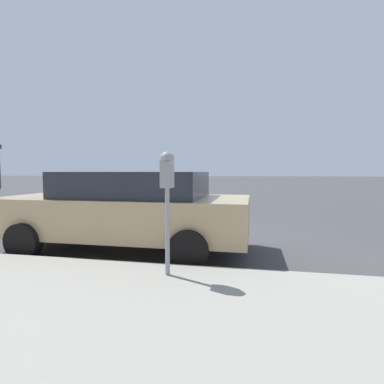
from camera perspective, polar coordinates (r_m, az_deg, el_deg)
name	(u,v)px	position (r m, az deg, el deg)	size (l,w,h in m)	color
ground_plane	(172,240)	(6.80, -3.76, -9.08)	(220.00, 220.00, 0.00)	#424244
parking_meter	(167,181)	(3.89, -4.76, 2.09)	(0.21, 0.19, 1.62)	gray
car_tan	(127,209)	(5.92, -12.21, -3.13)	(2.19, 4.73, 1.52)	tan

